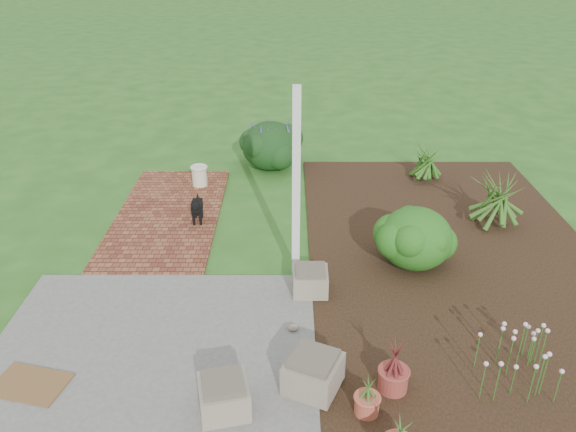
{
  "coord_description": "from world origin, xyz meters",
  "views": [
    {
      "loc": [
        0.21,
        -6.14,
        4.07
      ],
      "look_at": [
        0.2,
        0.4,
        0.7
      ],
      "focal_mm": 35.0,
      "sensor_mm": 36.0,
      "label": 1
    }
  ],
  "objects_px": {
    "stone_trough_near": "(224,397)",
    "cream_ceramic_urn": "(200,176)",
    "black_dog": "(197,207)",
    "evergreen_shrub": "(416,237)"
  },
  "relations": [
    {
      "from": "stone_trough_near",
      "to": "cream_ceramic_urn",
      "type": "distance_m",
      "value": 5.24
    },
    {
      "from": "cream_ceramic_urn",
      "to": "black_dog",
      "type": "bearing_deg",
      "value": -83.28
    },
    {
      "from": "evergreen_shrub",
      "to": "cream_ceramic_urn",
      "type": "bearing_deg",
      "value": 141.61
    },
    {
      "from": "black_dog",
      "to": "cream_ceramic_urn",
      "type": "relative_size",
      "value": 1.45
    },
    {
      "from": "black_dog",
      "to": "cream_ceramic_urn",
      "type": "xyz_separation_m",
      "value": [
        -0.17,
        1.4,
        -0.08
      ]
    },
    {
      "from": "black_dog",
      "to": "evergreen_shrub",
      "type": "relative_size",
      "value": 0.52
    },
    {
      "from": "stone_trough_near",
      "to": "cream_ceramic_urn",
      "type": "relative_size",
      "value": 1.3
    },
    {
      "from": "black_dog",
      "to": "evergreen_shrub",
      "type": "xyz_separation_m",
      "value": [
        3.07,
        -1.16,
        0.15
      ]
    },
    {
      "from": "evergreen_shrub",
      "to": "stone_trough_near",
      "type": "bearing_deg",
      "value": -131.28
    },
    {
      "from": "stone_trough_near",
      "to": "evergreen_shrub",
      "type": "height_order",
      "value": "evergreen_shrub"
    }
  ]
}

